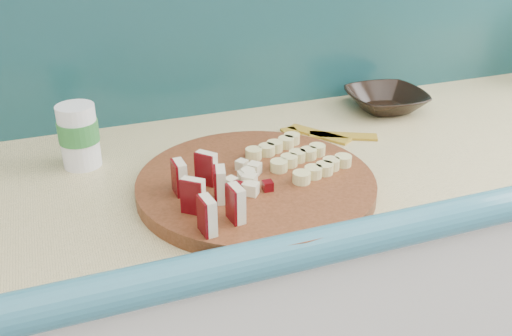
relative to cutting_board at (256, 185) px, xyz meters
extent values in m
cube|color=silver|center=(0.39, 0.11, -0.48)|extent=(2.20, 0.60, 0.88)
cube|color=#CCB877|center=(0.39, 0.11, -0.03)|extent=(2.20, 0.60, 0.03)
cube|color=teal|center=(0.39, -0.19, -0.03)|extent=(2.20, 0.06, 0.03)
cylinder|color=#44220E|center=(0.00, 0.00, 0.00)|extent=(0.53, 0.53, 0.03)
cube|color=beige|center=(-0.12, -0.13, 0.04)|extent=(0.03, 0.04, 0.06)
cube|color=#4E0509|center=(-0.13, -0.14, 0.04)|extent=(0.02, 0.03, 0.06)
cube|color=beige|center=(-0.13, -0.07, 0.04)|extent=(0.03, 0.04, 0.06)
cube|color=#4E0509|center=(-0.14, -0.07, 0.04)|extent=(0.02, 0.03, 0.06)
cube|color=beige|center=(-0.13, 0.00, 0.04)|extent=(0.03, 0.04, 0.06)
cube|color=#4E0509|center=(-0.14, -0.01, 0.04)|extent=(0.02, 0.03, 0.06)
cube|color=beige|center=(-0.07, -0.12, 0.04)|extent=(0.03, 0.04, 0.06)
cube|color=#4E0509|center=(-0.08, -0.12, 0.04)|extent=(0.02, 0.03, 0.06)
cube|color=beige|center=(-0.08, -0.05, 0.04)|extent=(0.03, 0.04, 0.06)
cube|color=#4E0509|center=(-0.09, -0.05, 0.04)|extent=(0.02, 0.03, 0.06)
cube|color=beige|center=(-0.08, 0.01, 0.04)|extent=(0.03, 0.04, 0.06)
cube|color=#4E0509|center=(-0.09, 0.01, 0.04)|extent=(0.02, 0.03, 0.06)
cube|color=beige|center=(-0.02, -0.01, 0.02)|extent=(0.02, 0.02, 0.02)
cube|color=beige|center=(-0.01, 0.00, 0.02)|extent=(0.02, 0.02, 0.02)
cube|color=#4E0509|center=(-0.02, 0.02, 0.02)|extent=(0.02, 0.02, 0.02)
cube|color=beige|center=(-0.03, 0.00, 0.02)|extent=(0.02, 0.02, 0.02)
cube|color=beige|center=(-0.04, 0.00, 0.02)|extent=(0.02, 0.02, 0.02)
cube|color=beige|center=(-0.05, 0.00, 0.02)|extent=(0.02, 0.02, 0.02)
cube|color=beige|center=(-0.04, -0.01, 0.02)|extent=(0.02, 0.02, 0.02)
cube|color=beige|center=(-0.04, -0.02, 0.02)|extent=(0.02, 0.02, 0.02)
cube|color=#4E0509|center=(-0.03, -0.04, 0.02)|extent=(0.02, 0.02, 0.02)
cube|color=beige|center=(-0.02, -0.02, 0.02)|extent=(0.02, 0.02, 0.02)
cube|color=beige|center=(-0.01, -0.02, 0.02)|extent=(0.02, 0.02, 0.02)
cube|color=beige|center=(-0.01, -0.01, 0.02)|extent=(0.02, 0.02, 0.02)
cylinder|color=#D6CE82|center=(0.07, -0.04, 0.02)|extent=(0.03, 0.03, 0.02)
cylinder|color=#D6CE82|center=(0.09, -0.03, 0.02)|extent=(0.03, 0.03, 0.02)
cylinder|color=#D6CE82|center=(0.12, -0.02, 0.02)|extent=(0.03, 0.03, 0.02)
cylinder|color=#D6CE82|center=(0.14, -0.02, 0.02)|extent=(0.03, 0.03, 0.02)
cylinder|color=#D6CE82|center=(0.16, -0.01, 0.02)|extent=(0.03, 0.03, 0.02)
cylinder|color=#D6CE82|center=(0.05, 0.02, 0.02)|extent=(0.03, 0.03, 0.02)
cylinder|color=#D6CE82|center=(0.07, 0.03, 0.02)|extent=(0.03, 0.03, 0.02)
cylinder|color=#D6CE82|center=(0.10, 0.04, 0.02)|extent=(0.03, 0.03, 0.02)
cylinder|color=#D6CE82|center=(0.12, 0.04, 0.02)|extent=(0.03, 0.03, 0.02)
cylinder|color=#D6CE82|center=(0.14, 0.05, 0.02)|extent=(0.03, 0.03, 0.02)
cylinder|color=#D6CE82|center=(0.03, 0.08, 0.02)|extent=(0.03, 0.03, 0.02)
cylinder|color=#D6CE82|center=(0.05, 0.09, 0.02)|extent=(0.03, 0.03, 0.02)
cylinder|color=#D6CE82|center=(0.07, 0.09, 0.02)|extent=(0.03, 0.03, 0.02)
cylinder|color=#D6CE82|center=(0.10, 0.10, 0.02)|extent=(0.03, 0.03, 0.02)
cylinder|color=#D6CE82|center=(0.12, 0.11, 0.02)|extent=(0.03, 0.03, 0.02)
imported|color=black|center=(0.43, 0.27, 0.01)|extent=(0.19, 0.19, 0.04)
cylinder|color=white|center=(-0.28, 0.21, 0.05)|extent=(0.07, 0.07, 0.12)
cylinder|color=#2E7E35|center=(-0.28, 0.21, 0.06)|extent=(0.08, 0.08, 0.04)
cube|color=gold|center=(0.16, 0.16, -0.01)|extent=(0.03, 0.14, 0.01)
cube|color=gold|center=(0.21, 0.18, -0.01)|extent=(0.11, 0.14, 0.01)
cube|color=gold|center=(0.26, 0.16, -0.01)|extent=(0.14, 0.09, 0.01)
camera|label=1|loc=(-0.31, -0.82, 0.48)|focal=40.00mm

